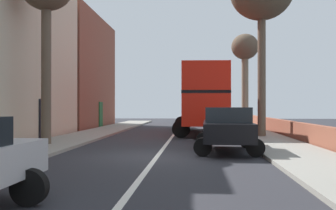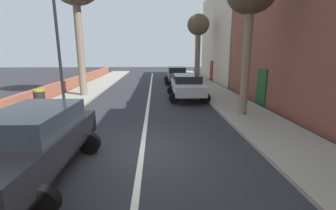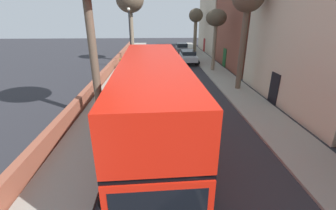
{
  "view_description": "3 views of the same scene",
  "coord_description": "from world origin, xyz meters",
  "views": [
    {
      "loc": [
        1.3,
        -13.22,
        1.72
      ],
      "look_at": [
        -0.0,
        5.3,
        1.79
      ],
      "focal_mm": 41.11,
      "sensor_mm": 36.0,
      "label": 1
    },
    {
      "loc": [
        -0.45,
        6.7,
        3.01
      ],
      "look_at": [
        -0.61,
        3.86,
        2.36
      ],
      "focal_mm": 24.65,
      "sensor_mm": 36.0,
      "label": 2
    },
    {
      "loc": [
        1.53,
        20.43,
        5.73
      ],
      "look_at": [
        0.97,
        9.62,
        1.42
      ],
      "focal_mm": 24.28,
      "sensor_mm": 36.0,
      "label": 3
    }
  ],
  "objects": [
    {
      "name": "double_decker_bus",
      "position": [
        1.7,
        11.43,
        2.35
      ],
      "size": [
        3.79,
        10.44,
        4.06
      ],
      "color": "red",
      "rests_on": "ground"
    },
    {
      "name": "parked_car_black_right_2",
      "position": [
        2.5,
        1.38,
        0.96
      ],
      "size": [
        2.51,
        4.59,
        1.69
      ],
      "color": "black",
      "rests_on": "ground"
    },
    {
      "name": "sidewalk_right",
      "position": [
        4.9,
        0.0,
        0.06
      ],
      "size": [
        2.6,
        60.0,
        0.12
      ],
      "primitive_type": "cube",
      "color": "gray",
      "rests_on": "ground"
    },
    {
      "name": "road_centre_line",
      "position": [
        0.0,
        0.0,
        0.0
      ],
      "size": [
        0.16,
        54.0,
        0.01
      ],
      "primitive_type": "cube",
      "color": "silver",
      "rests_on": "ground"
    },
    {
      "name": "ground_plane",
      "position": [
        0.0,
        0.0,
        0.0
      ],
      "size": [
        84.0,
        84.0,
        0.0
      ],
      "primitive_type": "plane",
      "color": "#28282D"
    },
    {
      "name": "street_tree_right_3",
      "position": [
        5.26,
        17.62,
        5.95
      ],
      "size": [
        2.15,
        2.15,
        7.38
      ],
      "color": "#7A6B56",
      "rests_on": "sidewalk_right"
    },
    {
      "name": "sidewalk_left",
      "position": [
        -4.9,
        0.0,
        0.06
      ],
      "size": [
        2.6,
        60.0,
        0.12
      ],
      "primitive_type": "cube",
      "color": "gray",
      "rests_on": "ground"
    }
  ]
}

